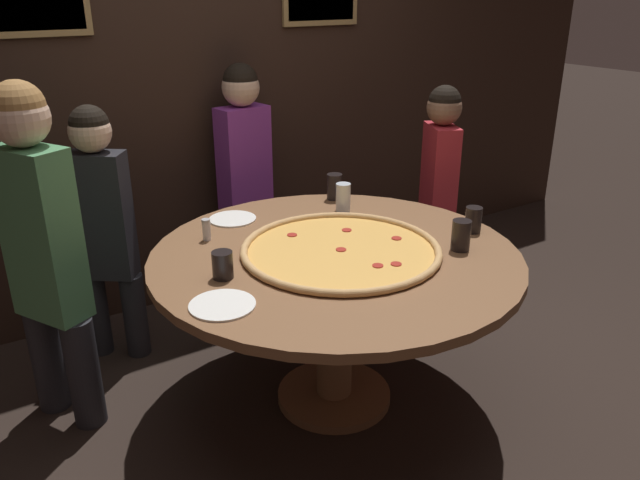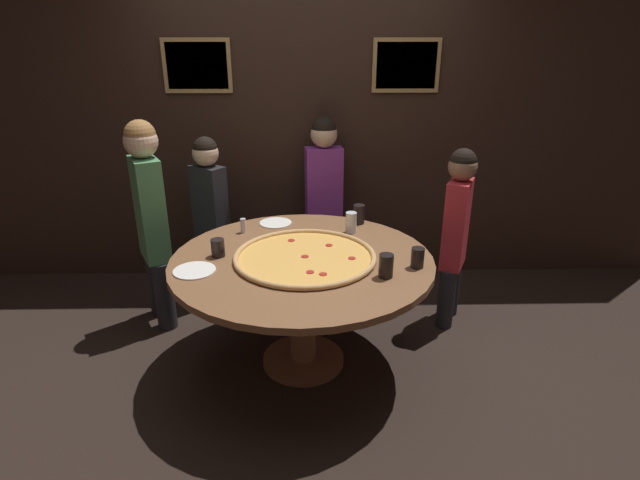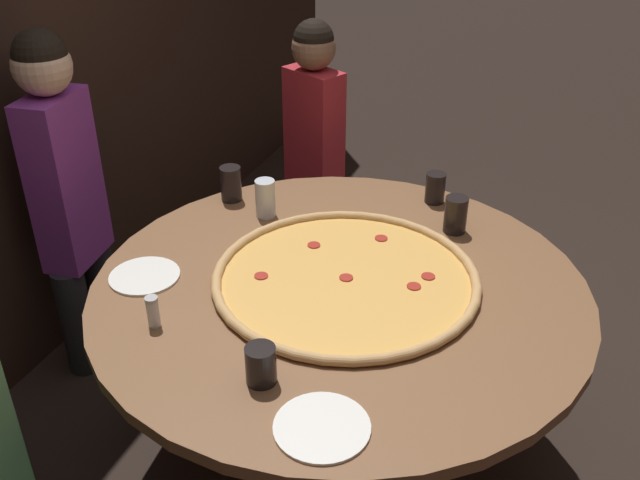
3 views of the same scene
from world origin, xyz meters
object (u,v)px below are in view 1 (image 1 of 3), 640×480
giant_pizza (341,250)px  white_plate_far_back (233,219)px  white_plate_left_side (222,305)px  diner_far_left (439,184)px  drink_cup_far_right (223,265)px  drink_cup_centre_back (461,235)px  condiment_shaker (206,229)px  diner_side_right (43,242)px  drink_cup_near_right (473,220)px  diner_side_left (245,170)px  drink_cup_near_left (335,187)px  dining_table (335,281)px  diner_far_right (103,221)px  drink_cup_beside_pizza (343,197)px

giant_pizza → white_plate_far_back: size_ratio=3.77×
white_plate_left_side → diner_far_left: 1.79m
drink_cup_far_right → diner_far_left: 1.63m
drink_cup_centre_back → condiment_shaker: drink_cup_centre_back is taller
white_plate_far_back → diner_side_right: bearing=-177.3°
drink_cup_near_right → drink_cup_far_right: bearing=171.1°
drink_cup_centre_back → diner_far_left: bearing=52.0°
white_plate_far_back → diner_far_left: bearing=-3.7°
diner_side_left → giant_pizza: bearing=75.0°
diner_side_right → diner_far_left: (2.10, -0.04, -0.11)m
drink_cup_near_left → white_plate_far_back: size_ratio=0.60×
white_plate_left_side → dining_table: bearing=16.0°
drink_cup_near_right → diner_side_left: (-0.49, 1.31, -0.01)m
diner_far_right → diner_side_left: (0.88, 0.23, 0.06)m
giant_pizza → condiment_shaker: (-0.41, 0.44, 0.04)m
diner_side_left → white_plate_left_side: bearing=52.3°
diner_far_right → giant_pizza: bearing=164.7°
drink_cup_centre_back → drink_cup_far_right: 1.00m
dining_table → white_plate_far_back: size_ratio=6.95×
diner_side_left → drink_cup_beside_pizza: bearing=93.8°
drink_cup_beside_pizza → white_plate_far_back: bearing=160.2°
dining_table → diner_side_right: 1.20m
dining_table → giant_pizza: bearing=-37.8°
dining_table → giant_pizza: (0.02, -0.01, 0.15)m
drink_cup_far_right → drink_cup_centre_back: bearing=-17.3°
drink_cup_near_left → drink_cup_far_right: drink_cup_near_left is taller
drink_cup_far_right → diner_far_right: size_ratio=0.08×
giant_pizza → diner_far_right: (-0.73, 0.95, -0.02)m
giant_pizza → diner_side_right: diner_side_right is taller
drink_cup_centre_back → drink_cup_far_right: bearing=162.7°
drink_cup_near_right → white_plate_far_back: drink_cup_near_right is taller
drink_cup_near_left → diner_side_right: (-1.43, -0.03, 0.03)m
white_plate_left_side → white_plate_far_back: bearing=61.9°
drink_cup_beside_pizza → drink_cup_far_right: (-0.82, -0.37, -0.02)m
giant_pizza → drink_cup_near_left: bearing=57.9°
drink_cup_centre_back → white_plate_far_back: 1.08m
drink_cup_near_left → diner_side_left: diner_side_left is taller
drink_cup_beside_pizza → diner_far_left: (0.74, 0.10, -0.08)m
drink_cup_far_right → diner_side_right: (-0.54, 0.52, 0.04)m
giant_pizza → diner_side_left: bearing=83.0°
drink_cup_beside_pizza → condiment_shaker: size_ratio=1.45×
giant_pizza → drink_cup_centre_back: (0.44, -0.25, 0.05)m
drink_cup_beside_pizza → diner_side_left: size_ratio=0.10×
white_plate_far_back → dining_table: bearing=-72.0°
drink_cup_centre_back → diner_far_right: diner_far_right is taller
drink_cup_far_right → diner_side_right: diner_side_right is taller
drink_cup_near_right → drink_cup_centre_back: bearing=-148.9°
drink_cup_beside_pizza → drink_cup_near_right: drink_cup_beside_pizza is taller
diner_far_right → diner_side_left: size_ratio=0.92×
drink_cup_near_left → white_plate_far_back: (-0.58, 0.01, -0.06)m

